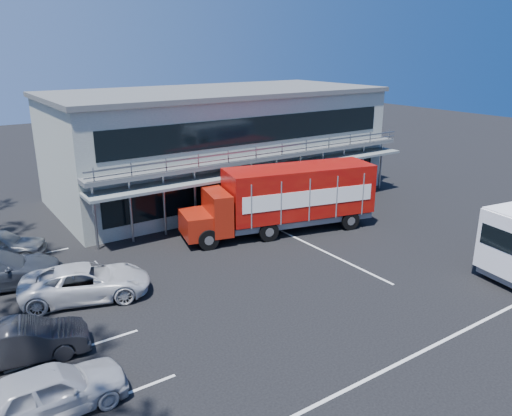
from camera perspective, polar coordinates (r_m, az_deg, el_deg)
ground at (r=22.94m, az=8.34°, el=-8.09°), size 120.00×120.00×0.00m
building at (r=35.11m, az=-4.34°, el=7.44°), size 22.40×12.00×7.30m
red_truck at (r=27.95m, az=3.54°, el=1.30°), size 11.19×4.93×3.67m
parked_car_a at (r=16.04m, az=-22.61°, el=-18.78°), size 4.37×1.77×1.49m
parked_car_b at (r=18.75m, az=-25.04°, el=-13.66°), size 4.32×2.14×1.36m
parked_car_c at (r=22.00m, az=-18.83°, el=-8.01°), size 5.64×3.85×1.43m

